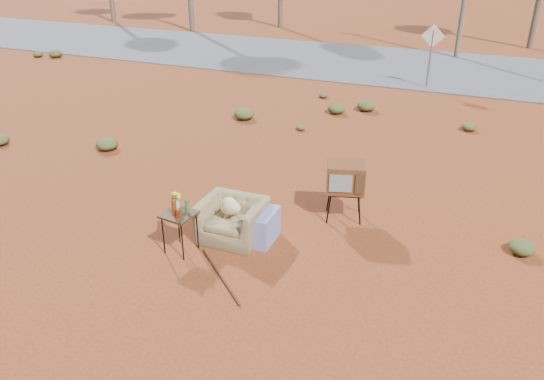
% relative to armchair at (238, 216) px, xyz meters
% --- Properties ---
extents(ground, '(140.00, 140.00, 0.00)m').
position_rel_armchair_xyz_m(ground, '(0.25, -0.40, -0.46)').
color(ground, brown).
rests_on(ground, ground).
extents(highway, '(140.00, 7.00, 0.04)m').
position_rel_armchair_xyz_m(highway, '(0.25, 14.60, -0.44)').
color(highway, '#565659').
rests_on(highway, ground).
extents(armchair, '(1.32, 0.85, 0.98)m').
position_rel_armchair_xyz_m(armchair, '(0.00, 0.00, 0.00)').
color(armchair, olive).
rests_on(armchair, ground).
extents(tv_unit, '(0.83, 0.73, 1.13)m').
position_rel_armchair_xyz_m(tv_unit, '(1.55, 1.46, 0.39)').
color(tv_unit, black).
rests_on(tv_unit, ground).
extents(side_table, '(0.58, 0.58, 1.04)m').
position_rel_armchair_xyz_m(side_table, '(-0.76, -0.73, 0.31)').
color(side_table, '#392614').
rests_on(side_table, ground).
extents(rusty_bar, '(1.27, 1.16, 0.04)m').
position_rel_armchair_xyz_m(rusty_bar, '(0.25, -1.20, -0.43)').
color(rusty_bar, '#4F2215').
rests_on(rusty_bar, ground).
extents(road_sign, '(0.78, 0.06, 2.19)m').
position_rel_armchair_xyz_m(road_sign, '(1.75, 11.60, 1.05)').
color(road_sign, brown).
rests_on(road_sign, ground).
extents(scrub_patch, '(17.49, 8.07, 0.33)m').
position_rel_armchair_xyz_m(scrub_patch, '(-0.57, 4.01, -0.32)').
color(scrub_patch, '#4D5425').
rests_on(scrub_patch, ground).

